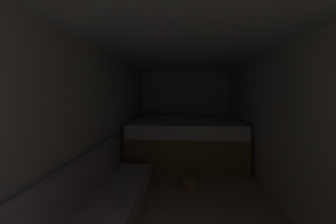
{
  "coord_description": "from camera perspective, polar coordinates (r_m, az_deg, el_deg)",
  "views": [
    {
      "loc": [
        -0.04,
        -0.24,
        1.38
      ],
      "look_at": [
        -0.28,
        2.75,
        1.09
      ],
      "focal_mm": 20.66,
      "sensor_mm": 36.0,
      "label": 1
    }
  ],
  "objects": [
    {
      "name": "ground_plane",
      "position": [
        2.78,
        5.19,
        -24.14
      ],
      "size": [
        7.38,
        7.38,
        0.0
      ],
      "primitive_type": "plane",
      "color": "#A39984"
    },
    {
      "name": "wall_back",
      "position": [
        5.15,
        5.0,
        1.06
      ],
      "size": [
        2.37,
        0.05,
        1.95
      ],
      "primitive_type": "cube",
      "color": "silver",
      "rests_on": "ground"
    },
    {
      "name": "wall_left",
      "position": [
        2.7,
        -20.15,
        -3.37
      ],
      "size": [
        0.05,
        5.38,
        1.95
      ],
      "primitive_type": "cube",
      "color": "silver",
      "rests_on": "ground"
    },
    {
      "name": "wall_right",
      "position": [
        2.73,
        30.65,
        -3.72
      ],
      "size": [
        0.05,
        5.38,
        1.95
      ],
      "primitive_type": "cube",
      "color": "silver",
      "rests_on": "ground"
    },
    {
      "name": "ceiling_slab",
      "position": [
        2.49,
        5.62,
        19.41
      ],
      "size": [
        2.37,
        5.38,
        0.05
      ],
      "primitive_type": "cube",
      "color": "white",
      "rests_on": "wall_left"
    },
    {
      "name": "bed",
      "position": [
        4.23,
        5.02,
        -7.55
      ],
      "size": [
        2.15,
        1.89,
        1.0
      ],
      "color": "#9E7247",
      "rests_on": "ground"
    },
    {
      "name": "sofa_left",
      "position": [
        2.09,
        -22.24,
        -28.33
      ],
      "size": [
        0.62,
        2.6,
        0.72
      ],
      "color": "tan",
      "rests_on": "ground"
    },
    {
      "name": "wicker_basket",
      "position": [
        3.0,
        6.8,
        -19.78
      ],
      "size": [
        0.28,
        0.28,
        0.19
      ],
      "color": "olive",
      "rests_on": "ground"
    }
  ]
}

